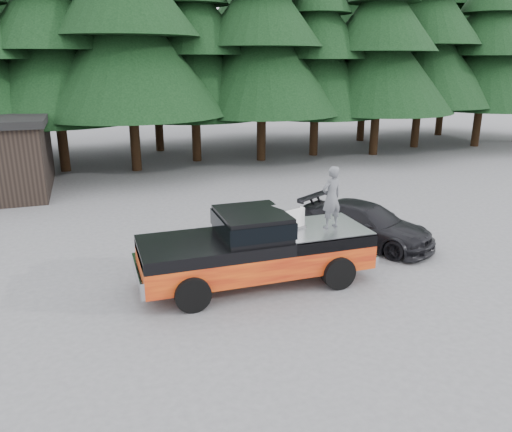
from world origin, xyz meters
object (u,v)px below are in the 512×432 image
object	(u,v)px
man_on_bed	(331,197)
air_compressor	(286,218)
parked_car	(366,224)
pickup_truck	(256,258)

from	to	relation	value
man_on_bed	air_compressor	bearing A→B (deg)	-33.30
parked_car	pickup_truck	bearing A→B (deg)	171.68
man_on_bed	parked_car	world-z (taller)	man_on_bed
air_compressor	parked_car	size ratio (longest dim) A/B	0.18
pickup_truck	parked_car	distance (m)	4.49
parked_car	air_compressor	bearing A→B (deg)	173.61
pickup_truck	man_on_bed	size ratio (longest dim) A/B	3.69
air_compressor	parked_car	xyz separation A→B (m)	(3.28, 1.43, -0.97)
man_on_bed	parked_car	size ratio (longest dim) A/B	0.38
air_compressor	parked_car	world-z (taller)	air_compressor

